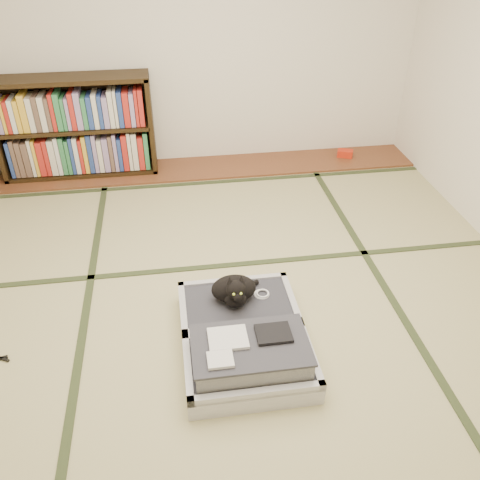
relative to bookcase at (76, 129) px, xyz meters
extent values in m
plane|color=tan|center=(1.21, -2.07, -0.45)|extent=(4.50, 4.50, 0.00)
cube|color=brown|center=(1.21, -0.07, -0.44)|extent=(4.00, 0.50, 0.02)
cube|color=red|center=(2.59, -0.04, -0.40)|extent=(0.17, 0.14, 0.07)
plane|color=silver|center=(1.21, 0.18, 0.75)|extent=(4.00, 0.00, 4.00)
cube|color=#2D381E|center=(0.21, -2.07, -0.45)|extent=(0.05, 4.50, 0.01)
cube|color=#2D381E|center=(2.21, -2.07, -0.45)|extent=(0.05, 4.50, 0.01)
cube|color=#2D381E|center=(1.21, -1.67, -0.45)|extent=(4.00, 0.05, 0.01)
cube|color=#2D381E|center=(1.21, -0.37, -0.45)|extent=(4.00, 0.05, 0.01)
cube|color=black|center=(0.68, 0.00, 0.02)|extent=(0.04, 0.32, 0.90)
cube|color=black|center=(0.00, 0.00, -0.42)|extent=(1.40, 0.32, 0.04)
cube|color=black|center=(0.00, 0.00, 0.46)|extent=(1.40, 0.32, 0.04)
cube|color=black|center=(0.00, 0.00, 0.02)|extent=(1.34, 0.32, 0.03)
cube|color=black|center=(0.00, 0.15, 0.02)|extent=(1.40, 0.02, 0.90)
cube|color=gray|center=(0.00, -0.02, -0.20)|extent=(1.26, 0.22, 0.38)
cube|color=gray|center=(0.00, -0.02, 0.21)|extent=(1.26, 0.22, 0.34)
cube|color=#BDBCC2|center=(1.17, -2.71, -0.39)|extent=(0.71, 0.48, 0.12)
cube|color=#303138|center=(1.17, -2.71, -0.36)|extent=(0.64, 0.40, 0.09)
cube|color=#BDBCC2|center=(1.17, -2.93, -0.32)|extent=(0.71, 0.04, 0.05)
cube|color=#BDBCC2|center=(1.17, -2.49, -0.32)|extent=(0.71, 0.04, 0.05)
cube|color=#BDBCC2|center=(0.83, -2.71, -0.32)|extent=(0.04, 0.48, 0.05)
cube|color=#BDBCC2|center=(1.51, -2.71, -0.32)|extent=(0.04, 0.48, 0.05)
cube|color=#BDBCC2|center=(1.17, -2.23, -0.39)|extent=(0.71, 0.48, 0.12)
cube|color=#303138|center=(1.17, -2.23, -0.36)|extent=(0.64, 0.40, 0.09)
cube|color=#BDBCC2|center=(1.17, -2.45, -0.32)|extent=(0.71, 0.04, 0.05)
cube|color=#BDBCC2|center=(1.17, -2.02, -0.32)|extent=(0.71, 0.04, 0.05)
cube|color=#BDBCC2|center=(0.83, -2.23, -0.32)|extent=(0.04, 0.48, 0.05)
cube|color=#BDBCC2|center=(1.51, -2.23, -0.32)|extent=(0.04, 0.48, 0.05)
cylinder|color=black|center=(1.17, -2.47, -0.32)|extent=(0.64, 0.02, 0.02)
cube|color=#9B9687|center=(1.17, -2.71, -0.27)|extent=(0.61, 0.37, 0.12)
cube|color=#33333A|center=(1.17, -2.71, -0.20)|extent=(0.63, 0.39, 0.01)
cube|color=silver|center=(1.05, -2.66, -0.18)|extent=(0.21, 0.17, 0.02)
cube|color=black|center=(1.30, -2.66, -0.18)|extent=(0.19, 0.15, 0.02)
cube|color=silver|center=(1.00, -2.81, -0.18)|extent=(0.13, 0.11, 0.02)
cube|color=white|center=(0.96, -2.94, -0.38)|extent=(0.06, 0.01, 0.04)
cube|color=white|center=(1.07, -2.94, -0.40)|extent=(0.05, 0.01, 0.03)
cube|color=orange|center=(1.41, -2.94, -0.38)|extent=(0.05, 0.01, 0.03)
cube|color=#197F33|center=(1.34, -2.94, -0.36)|extent=(0.04, 0.01, 0.03)
ellipsoid|color=black|center=(1.15, -2.20, -0.23)|extent=(0.28, 0.18, 0.17)
ellipsoid|color=black|center=(1.15, -2.28, -0.25)|extent=(0.14, 0.10, 0.10)
ellipsoid|color=black|center=(1.15, -2.31, -0.14)|extent=(0.12, 0.11, 0.11)
sphere|color=black|center=(1.15, -2.36, -0.16)|extent=(0.05, 0.05, 0.05)
cone|color=black|center=(1.12, -2.29, -0.09)|extent=(0.04, 0.05, 0.06)
cone|color=black|center=(1.18, -2.29, -0.09)|extent=(0.04, 0.05, 0.06)
sphere|color=#A5BF33|center=(1.13, -2.36, -0.14)|extent=(0.02, 0.02, 0.02)
sphere|color=#A5BF33|center=(1.17, -2.36, -0.14)|extent=(0.02, 0.02, 0.02)
cylinder|color=black|center=(1.24, -2.11, -0.29)|extent=(0.17, 0.10, 0.03)
torus|color=white|center=(1.33, -2.19, -0.31)|extent=(0.10, 0.10, 0.01)
torus|color=white|center=(1.33, -2.19, -0.30)|extent=(0.08, 0.08, 0.01)
camera|label=1|loc=(0.83, -4.59, 1.77)|focal=38.00mm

